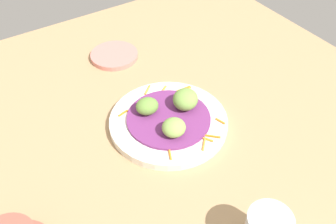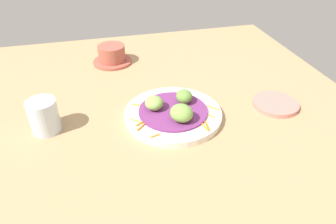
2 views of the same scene
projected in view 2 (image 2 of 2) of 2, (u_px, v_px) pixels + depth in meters
table_surface at (156, 116)px, 80.52cm from camera, size 110.00×110.00×2.00cm
main_plate at (173, 114)px, 78.01cm from camera, size 24.17×24.17×1.65cm
cabbage_bed at (173, 111)px, 77.39cm from camera, size 17.09×17.09×0.53cm
carrot_garnish at (175, 118)px, 75.11cm from camera, size 22.05×17.81×0.40cm
guac_scoop_left at (182, 113)px, 72.55cm from camera, size 7.48×7.53×4.10cm
guac_scoop_center at (184, 96)px, 79.39cm from camera, size 4.76×5.23×3.34cm
guac_scoop_right at (154, 103)px, 76.71cm from camera, size 4.75×4.85×3.38cm
side_plate_small at (276, 104)px, 82.38cm from camera, size 11.84×11.84×1.17cm
terracotta_bowl at (112, 55)px, 102.61cm from camera, size 12.62×12.62×5.95cm
water_glass at (44, 116)px, 71.98cm from camera, size 6.76×6.76×7.95cm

